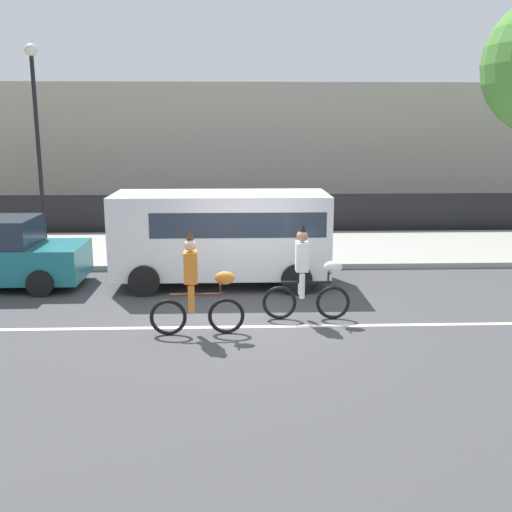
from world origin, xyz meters
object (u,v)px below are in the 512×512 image
object	(u,v)px
street_lamp_post	(36,116)
parked_van_white	(224,231)
parade_cyclist_orange	(198,290)
pedestrian_onlooker	(200,220)
parade_cyclist_zebra	(307,278)

from	to	relation	value
street_lamp_post	parked_van_white	bearing A→B (deg)	-37.20
parade_cyclist_orange	pedestrian_onlooker	distance (m)	7.03
parade_cyclist_zebra	street_lamp_post	xyz separation A→B (m)	(-7.18, 6.96, 3.15)
street_lamp_post	parade_cyclist_orange	bearing A→B (deg)	-56.70
parked_van_white	street_lamp_post	world-z (taller)	street_lamp_post
parked_van_white	street_lamp_post	bearing A→B (deg)	142.80
parade_cyclist_zebra	pedestrian_onlooker	distance (m)	6.67
parade_cyclist_zebra	street_lamp_post	bearing A→B (deg)	135.86
street_lamp_post	pedestrian_onlooker	bearing A→B (deg)	-8.85
pedestrian_onlooker	parade_cyclist_zebra	bearing A→B (deg)	-68.85
parade_cyclist_zebra	pedestrian_onlooker	size ratio (longest dim) A/B	1.19
parade_cyclist_orange	parade_cyclist_zebra	distance (m)	2.23
pedestrian_onlooker	parked_van_white	bearing A→B (deg)	-77.63
parade_cyclist_orange	parade_cyclist_zebra	size ratio (longest dim) A/B	1.00
parade_cyclist_zebra	parked_van_white	bearing A→B (deg)	120.78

